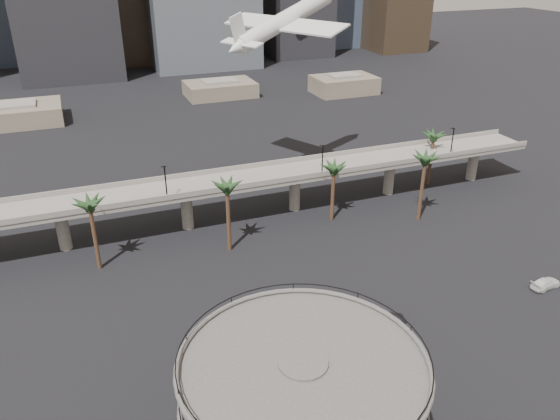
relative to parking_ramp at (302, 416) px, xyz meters
name	(u,v)px	position (x,y,z in m)	size (l,w,h in m)	color
parking_ramp	(302,416)	(0.00, 0.00, 0.00)	(22.20, 22.20, 17.35)	#454340
overpass	(242,184)	(13.00, 59.00, -2.50)	(130.00, 9.30, 14.70)	slate
palm_trees	(314,171)	(24.58, 51.18, 1.46)	(76.40, 18.40, 14.00)	#4E3321
low_buildings	(182,97)	(19.89, 146.30, -6.97)	(135.00, 27.50, 6.80)	brown
airborne_jet	(285,20)	(27.29, 72.60, 25.21)	(30.37, 28.10, 11.84)	silver
car_a	(254,334)	(3.23, 23.45, -9.15)	(1.63, 4.05, 1.38)	#B5192C
car_b	(390,319)	(22.31, 19.64, -9.10)	(1.56, 4.48, 1.48)	black
car_c	(546,283)	(49.92, 18.55, -9.05)	(2.19, 5.39, 1.56)	white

